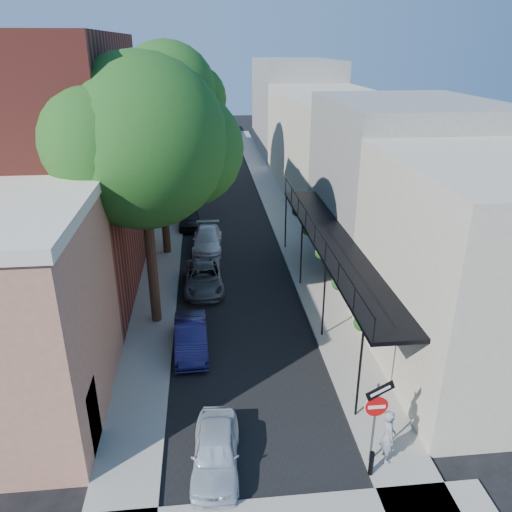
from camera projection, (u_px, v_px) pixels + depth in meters
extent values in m
plane|color=black|center=(269.00, 500.00, 13.67)|extent=(160.00, 160.00, 0.00)
cube|color=black|center=(223.00, 196.00, 41.12)|extent=(6.00, 64.00, 0.01)
cube|color=gray|center=(174.00, 196.00, 40.71)|extent=(2.00, 64.00, 0.12)
cube|color=gray|center=(271.00, 194.00, 41.48)|extent=(2.00, 64.00, 0.12)
cube|color=beige|center=(93.00, 417.00, 15.01)|extent=(0.10, 1.20, 2.20)
cube|color=maroon|center=(19.00, 173.00, 23.17)|extent=(10.00, 12.00, 12.00)
cube|color=gray|center=(123.00, 128.00, 22.86)|extent=(0.06, 7.00, 4.00)
cube|color=gray|center=(95.00, 153.00, 34.84)|extent=(8.00, 12.00, 9.00)
cube|color=beige|center=(122.00, 118.00, 47.45)|extent=(8.00, 16.00, 10.00)
cube|color=tan|center=(139.00, 111.00, 60.65)|extent=(8.00, 12.00, 8.00)
cube|color=beige|center=(498.00, 270.00, 17.99)|extent=(8.00, 9.00, 8.00)
cube|color=gray|center=(402.00, 188.00, 26.49)|extent=(8.00, 10.00, 9.00)
cube|color=beige|center=(332.00, 145.00, 40.41)|extent=(8.00, 20.00, 8.00)
cube|color=gray|center=(294.00, 106.00, 56.49)|extent=(8.00, 16.00, 10.00)
cube|color=black|center=(336.00, 243.00, 21.85)|extent=(2.00, 16.00, 0.15)
cube|color=black|center=(315.00, 225.00, 21.41)|extent=(0.05, 16.00, 0.05)
cylinder|color=black|center=(359.00, 372.00, 16.02)|extent=(0.08, 0.08, 3.40)
cylinder|color=black|center=(286.00, 221.00, 29.75)|extent=(0.08, 0.08, 3.40)
sphere|color=#1F4D16|center=(362.00, 323.00, 16.48)|extent=(0.60, 0.60, 0.60)
sphere|color=#1F4D16|center=(322.00, 253.00, 21.97)|extent=(0.60, 0.60, 0.60)
sphere|color=#1F4D16|center=(297.00, 211.00, 27.46)|extent=(0.60, 0.60, 0.60)
cylinder|color=#595B60|center=(374.00, 425.00, 14.32)|extent=(0.07, 0.07, 2.90)
cylinder|color=red|center=(377.00, 406.00, 14.01)|extent=(0.66, 0.04, 0.66)
cube|color=white|center=(377.00, 407.00, 13.98)|extent=(0.50, 0.02, 0.10)
cylinder|color=white|center=(376.00, 406.00, 14.03)|extent=(0.70, 0.02, 0.70)
cube|color=black|center=(380.00, 391.00, 13.79)|extent=(0.89, 0.15, 0.58)
cube|color=white|center=(381.00, 391.00, 13.76)|extent=(0.60, 0.10, 0.31)
cylinder|color=black|center=(371.00, 463.00, 14.21)|extent=(0.14, 0.14, 0.80)
cylinder|color=#341E14|center=(151.00, 250.00, 21.09)|extent=(0.44, 0.44, 7.00)
sphere|color=#1F4D16|center=(141.00, 142.00, 19.31)|extent=(6.80, 6.80, 6.80)
sphere|color=#1F4D16|center=(187.00, 149.00, 20.61)|extent=(4.76, 4.76, 4.76)
cylinder|color=#341E14|center=(164.00, 203.00, 28.54)|extent=(0.44, 0.44, 6.30)
sphere|color=#1F4D16|center=(158.00, 131.00, 26.95)|extent=(6.00, 6.00, 6.00)
sphere|color=#1F4D16|center=(187.00, 137.00, 28.12)|extent=(4.20, 4.20, 4.20)
cylinder|color=#341E14|center=(171.00, 160.00, 36.57)|extent=(0.44, 0.44, 7.35)
sphere|color=#1F4D16|center=(167.00, 93.00, 34.72)|extent=(7.00, 7.00, 7.00)
sphere|color=#1F4D16|center=(193.00, 98.00, 36.04)|extent=(4.90, 4.90, 4.90)
imported|color=silver|center=(216.00, 451.00, 14.57)|extent=(1.60, 3.49, 1.16)
imported|color=#171645|center=(191.00, 337.00, 20.16)|extent=(1.41, 3.70, 1.21)
imported|color=#515358|center=(204.00, 278.00, 25.31)|extent=(2.01, 4.24, 1.17)
imported|color=silver|center=(207.00, 240.00, 30.18)|extent=(1.89, 4.27, 1.22)
imported|color=black|center=(189.00, 219.00, 33.86)|extent=(1.52, 3.53, 1.19)
imported|color=gray|center=(388.00, 436.00, 14.55)|extent=(0.46, 0.67, 1.75)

